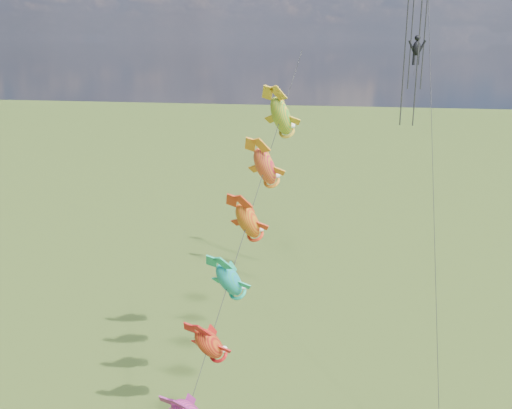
# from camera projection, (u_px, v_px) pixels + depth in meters

# --- Properties ---
(fish_windsock_rig) EXTENTS (4.46, 15.40, 18.36)m
(fish_windsock_rig) POSITION_uv_depth(u_px,v_px,m) (239.00, 251.00, 23.99)
(fish_windsock_rig) COLOR brown
(fish_windsock_rig) RESTS_ON ground
(parafoil_rig) EXTENTS (2.11, 17.51, 25.34)m
(parafoil_rig) POSITION_uv_depth(u_px,v_px,m) (418.00, 37.00, 33.74)
(parafoil_rig) COLOR brown
(parafoil_rig) RESTS_ON ground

